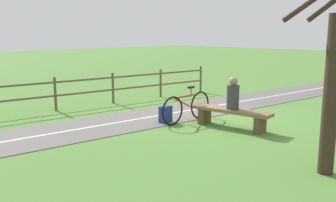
% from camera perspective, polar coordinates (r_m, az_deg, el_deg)
% --- Properties ---
extents(ground_plane, '(80.00, 80.00, 0.00)m').
position_cam_1_polar(ground_plane, '(10.52, 6.25, -2.34)').
color(ground_plane, '#548438').
extents(paved_path, '(6.04, 36.00, 0.02)m').
position_cam_1_polar(paved_path, '(9.06, -17.06, -4.80)').
color(paved_path, '#66605E').
rests_on(paved_path, ground_plane).
extents(path_centre_line, '(3.66, 31.81, 0.00)m').
position_cam_1_polar(path_centre_line, '(9.06, -17.07, -4.74)').
color(path_centre_line, silver).
rests_on(path_centre_line, paved_path).
extents(bench, '(2.08, 0.70, 0.47)m').
position_cam_1_polar(bench, '(9.28, 9.63, -2.04)').
color(bench, brown).
rests_on(bench, ground_plane).
extents(person_seated, '(0.34, 0.34, 0.79)m').
position_cam_1_polar(person_seated, '(9.17, 9.90, 0.92)').
color(person_seated, '#38383D').
rests_on(person_seated, bench).
extents(bicycle, '(0.09, 1.84, 0.93)m').
position_cam_1_polar(bicycle, '(9.77, 2.89, -0.93)').
color(bicycle, black).
rests_on(bicycle, ground_plane).
extents(backpack, '(0.27, 0.36, 0.44)m').
position_cam_1_polar(backpack, '(9.68, -0.42, -2.09)').
color(backpack, navy).
rests_on(backpack, ground_plane).
extents(fence_roadside, '(1.50, 11.72, 1.01)m').
position_cam_1_polar(fence_roadside, '(11.59, -16.88, 1.50)').
color(fence_roadside, brown).
rests_on(fence_roadside, ground_plane).
extents(tree_far_right, '(1.39, 1.34, 3.51)m').
position_cam_1_polar(tree_far_right, '(6.56, 23.87, 3.50)').
color(tree_far_right, '#38281E').
rests_on(tree_far_right, ground_plane).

